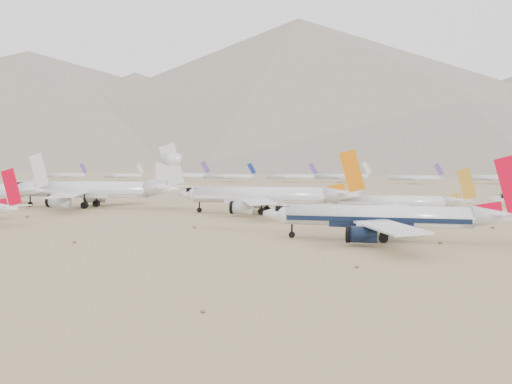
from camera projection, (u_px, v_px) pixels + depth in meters
ground at (313, 241)px, 113.58m from camera, size 7000.00×7000.00×0.00m
main_airliner at (388, 217)px, 112.81m from camera, size 48.73×47.60×17.20m
row2_gold_tail at (398, 202)px, 165.41m from camera, size 39.81×38.93×14.17m
row2_orange_tail at (266, 196)px, 171.73m from camera, size 54.51×53.33×19.45m
row2_white_trijet at (95, 189)px, 194.41m from camera, size 62.12×60.71×22.01m
distant_storage_row at (340, 177)px, 435.95m from camera, size 523.94×56.85×14.56m
mountain_range at (419, 103)px, 1682.17m from camera, size 7354.00×3024.00×470.00m
desert_scrub at (299, 265)px, 84.72m from camera, size 261.14×121.67×0.63m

